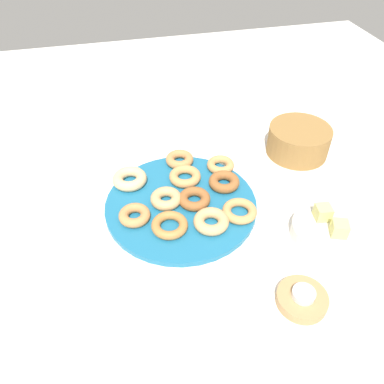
{
  "coord_description": "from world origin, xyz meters",
  "views": [
    {
      "loc": [
        0.71,
        -0.14,
        0.71
      ],
      "look_at": [
        0.0,
        0.03,
        0.04
      ],
      "focal_mm": 35.69,
      "sensor_mm": 36.0,
      "label": 1
    }
  ],
  "objects_px": {
    "donut_10": "(180,159)",
    "fruit_bowl": "(325,232)",
    "melon_chunk_right": "(339,229)",
    "donut_0": "(170,225)",
    "donut_6": "(166,199)",
    "donut_8": "(221,165)",
    "donut_1": "(224,182)",
    "basket": "(298,141)",
    "donut_5": "(211,221)",
    "donut_2": "(130,179)",
    "tealight": "(304,294)",
    "donut_3": "(135,215)",
    "donut_4": "(194,199)",
    "donut_9": "(240,211)",
    "melon_chunk_left": "(323,212)",
    "donut_plate": "(181,204)",
    "donut_7": "(185,176)",
    "candle_holder": "(302,299)"
  },
  "relations": [
    {
      "from": "donut_10",
      "to": "fruit_bowl",
      "type": "distance_m",
      "value": 0.45
    },
    {
      "from": "donut_10",
      "to": "melon_chunk_right",
      "type": "relative_size",
      "value": 2.26
    },
    {
      "from": "donut_0",
      "to": "donut_6",
      "type": "distance_m",
      "value": 0.09
    },
    {
      "from": "donut_8",
      "to": "donut_10",
      "type": "distance_m",
      "value": 0.12
    },
    {
      "from": "donut_8",
      "to": "melon_chunk_right",
      "type": "xyz_separation_m",
      "value": [
        0.33,
        0.18,
        0.03
      ]
    },
    {
      "from": "donut_1",
      "to": "basket",
      "type": "relative_size",
      "value": 0.46
    },
    {
      "from": "donut_5",
      "to": "donut_10",
      "type": "relative_size",
      "value": 1.08
    },
    {
      "from": "donut_2",
      "to": "melon_chunk_right",
      "type": "height_order",
      "value": "melon_chunk_right"
    },
    {
      "from": "donut_2",
      "to": "fruit_bowl",
      "type": "distance_m",
      "value": 0.53
    },
    {
      "from": "donut_6",
      "to": "tealight",
      "type": "xyz_separation_m",
      "value": [
        0.35,
        0.22,
        0.0
      ]
    },
    {
      "from": "donut_0",
      "to": "donut_3",
      "type": "xyz_separation_m",
      "value": [
        -0.05,
        -0.08,
        0.0
      ]
    },
    {
      "from": "donut_2",
      "to": "donut_4",
      "type": "relative_size",
      "value": 1.12
    },
    {
      "from": "donut_9",
      "to": "donut_3",
      "type": "bearing_deg",
      "value": -100.17
    },
    {
      "from": "donut_8",
      "to": "donut_10",
      "type": "height_order",
      "value": "donut_10"
    },
    {
      "from": "melon_chunk_left",
      "to": "donut_0",
      "type": "bearing_deg",
      "value": -101.81
    },
    {
      "from": "tealight",
      "to": "basket",
      "type": "relative_size",
      "value": 0.26
    },
    {
      "from": "basket",
      "to": "donut_2",
      "type": "bearing_deg",
      "value": -85.48
    },
    {
      "from": "donut_plate",
      "to": "tealight",
      "type": "bearing_deg",
      "value": 28.35
    },
    {
      "from": "donut_1",
      "to": "donut_7",
      "type": "height_order",
      "value": "donut_1"
    },
    {
      "from": "donut_9",
      "to": "donut_10",
      "type": "xyz_separation_m",
      "value": [
        -0.24,
        -0.1,
        0.0
      ]
    },
    {
      "from": "donut_3",
      "to": "donut_8",
      "type": "xyz_separation_m",
      "value": [
        -0.14,
        0.27,
        -0.0
      ]
    },
    {
      "from": "donut_plate",
      "to": "tealight",
      "type": "relative_size",
      "value": 8.29
    },
    {
      "from": "donut_5",
      "to": "donut_10",
      "type": "bearing_deg",
      "value": -175.12
    },
    {
      "from": "basket",
      "to": "melon_chunk_left",
      "type": "distance_m",
      "value": 0.32
    },
    {
      "from": "donut_3",
      "to": "donut_4",
      "type": "relative_size",
      "value": 0.94
    },
    {
      "from": "donut_0",
      "to": "donut_3",
      "type": "height_order",
      "value": "donut_3"
    },
    {
      "from": "donut_1",
      "to": "donut_2",
      "type": "bearing_deg",
      "value": -106.0
    },
    {
      "from": "donut_6",
      "to": "donut_9",
      "type": "height_order",
      "value": "donut_6"
    },
    {
      "from": "donut_3",
      "to": "tealight",
      "type": "bearing_deg",
      "value": 44.99
    },
    {
      "from": "donut_plate",
      "to": "tealight",
      "type": "height_order",
      "value": "tealight"
    },
    {
      "from": "donut_6",
      "to": "tealight",
      "type": "bearing_deg",
      "value": 32.38
    },
    {
      "from": "donut_5",
      "to": "tealight",
      "type": "xyz_separation_m",
      "value": [
        0.24,
        0.13,
        0.0
      ]
    },
    {
      "from": "candle_holder",
      "to": "donut_9",
      "type": "bearing_deg",
      "value": -169.54
    },
    {
      "from": "donut_5",
      "to": "donut_3",
      "type": "bearing_deg",
      "value": -110.23
    },
    {
      "from": "donut_2",
      "to": "donut_6",
      "type": "height_order",
      "value": "donut_2"
    },
    {
      "from": "donut_0",
      "to": "melon_chunk_right",
      "type": "distance_m",
      "value": 0.4
    },
    {
      "from": "donut_1",
      "to": "fruit_bowl",
      "type": "height_order",
      "value": "same"
    },
    {
      "from": "donut_10",
      "to": "donut_1",
      "type": "bearing_deg",
      "value": 37.28
    },
    {
      "from": "donut_7",
      "to": "fruit_bowl",
      "type": "distance_m",
      "value": 0.39
    },
    {
      "from": "candle_holder",
      "to": "tealight",
      "type": "bearing_deg",
      "value": 0.0
    },
    {
      "from": "candle_holder",
      "to": "basket",
      "type": "bearing_deg",
      "value": 156.14
    },
    {
      "from": "donut_4",
      "to": "basket",
      "type": "height_order",
      "value": "basket"
    },
    {
      "from": "donut_plate",
      "to": "donut_8",
      "type": "xyz_separation_m",
      "value": [
        -0.11,
        0.14,
        0.02
      ]
    },
    {
      "from": "donut_4",
      "to": "donut_5",
      "type": "bearing_deg",
      "value": 13.06
    },
    {
      "from": "donut_10",
      "to": "melon_chunk_right",
      "type": "bearing_deg",
      "value": 37.73
    },
    {
      "from": "donut_7",
      "to": "donut_10",
      "type": "height_order",
      "value": "same"
    },
    {
      "from": "donut_8",
      "to": "donut_9",
      "type": "bearing_deg",
      "value": -2.14
    },
    {
      "from": "candle_holder",
      "to": "tealight",
      "type": "height_order",
      "value": "tealight"
    },
    {
      "from": "donut_plate",
      "to": "donut_7",
      "type": "height_order",
      "value": "donut_7"
    },
    {
      "from": "donut_6",
      "to": "candle_holder",
      "type": "bearing_deg",
      "value": 32.38
    }
  ]
}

